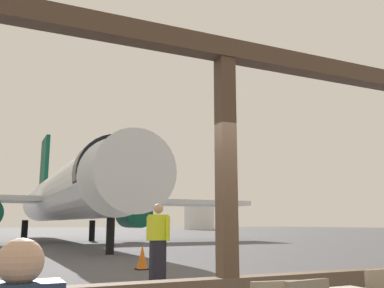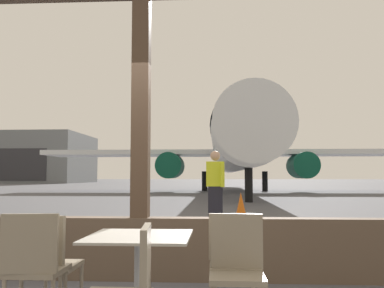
{
  "view_description": "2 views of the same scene",
  "coord_description": "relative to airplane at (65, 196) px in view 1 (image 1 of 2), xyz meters",
  "views": [
    {
      "loc": [
        -2.54,
        -4.49,
        1.31
      ],
      "look_at": [
        4.2,
        9.96,
        4.24
      ],
      "focal_mm": 40.59,
      "sensor_mm": 36.0,
      "label": 1
    },
    {
      "loc": [
        0.88,
        -4.88,
        1.18
      ],
      "look_at": [
        -0.18,
        13.56,
        2.58
      ],
      "focal_mm": 39.5,
      "sensor_mm": 36.0,
      "label": 2
    }
  ],
  "objects": [
    {
      "name": "ground_crew_worker",
      "position": [
        -1.48,
        -22.54,
        -2.33
      ],
      "size": [
        0.41,
        0.45,
        1.74
      ],
      "color": "black",
      "rests_on": "ground"
    },
    {
      "name": "traffic_cone",
      "position": [
        -0.73,
        -19.28,
        -2.9
      ],
      "size": [
        0.36,
        0.36,
        0.7
      ],
      "color": "orange",
      "rests_on": "ground"
    },
    {
      "name": "fuel_storage_tank",
      "position": [
        36.73,
        53.95,
        -0.22
      ],
      "size": [
        6.61,
        6.61,
        6.02
      ],
      "primitive_type": "cylinder",
      "color": "white",
      "rests_on": "ground"
    },
    {
      "name": "airplane",
      "position": [
        0.0,
        0.0,
        0.0
      ],
      "size": [
        29.35,
        32.97,
        9.95
      ],
      "color": "silver",
      "rests_on": "ground"
    },
    {
      "name": "window_frame",
      "position": [
        -2.34,
        -27.09,
        -1.98
      ],
      "size": [
        7.27,
        0.24,
        3.57
      ],
      "color": "brown",
      "rests_on": "ground"
    },
    {
      "name": "ground_plane",
      "position": [
        -2.34,
        12.91,
        -3.23
      ],
      "size": [
        220.0,
        220.0,
        0.0
      ],
      "primitive_type": "plane",
      "color": "#4C4C51"
    }
  ]
}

